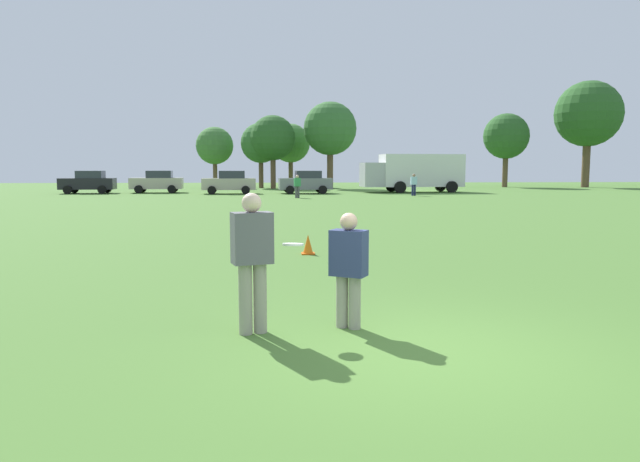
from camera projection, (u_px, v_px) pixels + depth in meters
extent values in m
plane|color=#47702D|center=(422.00, 354.00, 6.56)|extent=(148.21, 148.21, 0.00)
cylinder|color=gray|center=(245.00, 299.00, 7.29)|extent=(0.17, 0.17, 0.90)
cylinder|color=gray|center=(260.00, 298.00, 7.36)|extent=(0.17, 0.17, 0.90)
cube|color=#595960|center=(252.00, 238.00, 7.24)|extent=(0.55, 0.42, 0.64)
sphere|color=beige|center=(252.00, 203.00, 7.20)|extent=(0.25, 0.25, 0.25)
cylinder|color=gray|center=(355.00, 303.00, 7.55)|extent=(0.16, 0.16, 0.69)
cylinder|color=gray|center=(342.00, 301.00, 7.62)|extent=(0.16, 0.16, 0.69)
cube|color=navy|center=(349.00, 253.00, 7.51)|extent=(0.53, 0.45, 0.60)
sphere|color=#D8AD8C|center=(349.00, 222.00, 7.47)|extent=(0.23, 0.23, 0.23)
cylinder|color=white|center=(293.00, 244.00, 7.38)|extent=(0.27, 0.27, 0.05)
cube|color=#D8590C|center=(308.00, 253.00, 14.10)|extent=(0.32, 0.32, 0.03)
cone|color=orange|center=(308.00, 244.00, 14.07)|extent=(0.24, 0.24, 0.45)
cube|color=black|center=(88.00, 184.00, 46.76)|extent=(4.33, 2.12, 0.90)
cube|color=#2D333D|center=(91.00, 175.00, 46.72)|extent=(2.12, 1.79, 0.64)
cylinder|color=black|center=(67.00, 190.00, 45.64)|extent=(0.68, 0.27, 0.66)
cylinder|color=black|center=(74.00, 189.00, 47.60)|extent=(0.68, 0.27, 0.66)
cylinder|color=black|center=(102.00, 190.00, 46.01)|extent=(0.68, 0.27, 0.66)
cylinder|color=black|center=(107.00, 189.00, 47.98)|extent=(0.68, 0.27, 0.66)
cube|color=#B7AD99|center=(157.00, 183.00, 47.94)|extent=(4.33, 2.12, 0.90)
cube|color=#2D333D|center=(159.00, 175.00, 47.90)|extent=(2.12, 1.79, 0.64)
cylinder|color=black|center=(139.00, 189.00, 46.82)|extent=(0.68, 0.27, 0.66)
cylinder|color=black|center=(142.00, 188.00, 48.79)|extent=(0.68, 0.27, 0.66)
cylinder|color=black|center=(172.00, 189.00, 47.20)|extent=(0.68, 0.27, 0.66)
cylinder|color=black|center=(174.00, 188.00, 49.16)|extent=(0.68, 0.27, 0.66)
cube|color=#B7AD99|center=(229.00, 184.00, 46.09)|extent=(4.33, 2.12, 0.90)
cube|color=#2D333D|center=(232.00, 175.00, 46.05)|extent=(2.12, 1.79, 0.64)
cylinder|color=black|center=(212.00, 190.00, 44.98)|extent=(0.68, 0.27, 0.66)
cylinder|color=black|center=(213.00, 189.00, 46.94)|extent=(0.68, 0.27, 0.66)
cylinder|color=black|center=(246.00, 190.00, 45.35)|extent=(0.68, 0.27, 0.66)
cylinder|color=black|center=(245.00, 189.00, 47.31)|extent=(0.68, 0.27, 0.66)
cube|color=slate|center=(305.00, 184.00, 46.72)|extent=(4.33, 2.12, 0.90)
cube|color=#2D333D|center=(308.00, 175.00, 46.67)|extent=(2.12, 1.79, 0.64)
cylinder|color=black|center=(290.00, 190.00, 45.60)|extent=(0.68, 0.27, 0.66)
cylinder|color=black|center=(288.00, 189.00, 47.56)|extent=(0.68, 0.27, 0.66)
cylinder|color=black|center=(323.00, 190.00, 45.97)|extent=(0.68, 0.27, 0.66)
cylinder|color=black|center=(319.00, 189.00, 47.93)|extent=(0.68, 0.27, 0.66)
cube|color=white|center=(421.00, 170.00, 49.01)|extent=(6.97, 3.02, 2.70)
cube|color=#B2B2B7|center=(373.00, 175.00, 48.45)|extent=(1.97, 2.43, 2.00)
cylinder|color=black|center=(400.00, 187.00, 47.50)|extent=(0.98, 0.35, 0.96)
cylinder|color=black|center=(391.00, 186.00, 50.19)|extent=(0.98, 0.35, 0.96)
cylinder|color=black|center=(452.00, 187.00, 48.13)|extent=(0.98, 0.35, 0.96)
cylinder|color=black|center=(440.00, 186.00, 50.82)|extent=(0.98, 0.35, 0.96)
cylinder|color=#4C4C51|center=(298.00, 192.00, 39.93)|extent=(0.15, 0.15, 0.80)
cylinder|color=#4C4C51|center=(296.00, 192.00, 39.87)|extent=(0.15, 0.15, 0.80)
cube|color=#338C4C|center=(297.00, 182.00, 39.82)|extent=(0.49, 0.37, 0.57)
sphere|color=#D8AD8C|center=(297.00, 177.00, 39.78)|extent=(0.22, 0.22, 0.22)
cylinder|color=#1E234C|center=(413.00, 190.00, 43.05)|extent=(0.15, 0.15, 0.82)
cylinder|color=#1E234C|center=(415.00, 190.00, 43.06)|extent=(0.15, 0.15, 0.82)
cube|color=#9EC6E5|center=(414.00, 181.00, 42.98)|extent=(0.45, 0.26, 0.58)
sphere|color=#8C664C|center=(414.00, 175.00, 42.94)|extent=(0.22, 0.22, 0.22)
cylinder|color=brown|center=(215.00, 175.00, 60.02)|extent=(0.45, 0.45, 2.68)
sphere|color=#3D7033|center=(215.00, 146.00, 59.69)|extent=(3.83, 3.83, 3.83)
cylinder|color=brown|center=(261.00, 174.00, 59.00)|extent=(0.47, 0.47, 2.83)
sphere|color=#33662D|center=(261.00, 143.00, 58.66)|extent=(4.04, 4.04, 4.04)
cylinder|color=brown|center=(273.00, 173.00, 57.59)|extent=(0.52, 0.52, 3.10)
sphere|color=#285623|center=(273.00, 138.00, 57.22)|extent=(4.43, 4.43, 4.43)
cylinder|color=brown|center=(291.00, 173.00, 62.59)|extent=(0.48, 0.48, 2.91)
sphere|color=#3D7033|center=(291.00, 143.00, 62.24)|extent=(4.15, 4.15, 4.15)
cylinder|color=brown|center=(330.00, 170.00, 57.82)|extent=(0.61, 0.61, 3.68)
sphere|color=#33662D|center=(330.00, 128.00, 57.37)|extent=(5.25, 5.25, 5.25)
cylinder|color=brown|center=(505.00, 171.00, 61.74)|extent=(0.56, 0.56, 3.34)
sphere|color=#285623|center=(506.00, 136.00, 61.33)|extent=(4.77, 4.77, 4.77)
cylinder|color=brown|center=(586.00, 165.00, 61.08)|extent=(0.79, 0.79, 4.76)
sphere|color=#285623|center=(588.00, 114.00, 60.51)|extent=(6.80, 6.80, 6.80)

